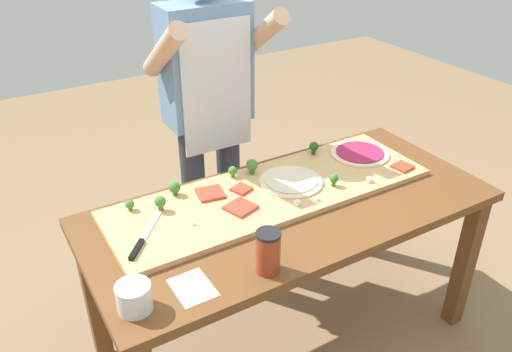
% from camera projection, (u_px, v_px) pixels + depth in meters
% --- Properties ---
extents(ground_plane, '(8.00, 8.00, 0.00)m').
position_uv_depth(ground_plane, '(286.00, 337.00, 2.48)').
color(ground_plane, '#896B4C').
extents(prep_table, '(1.67, 0.76, 0.76)m').
position_uv_depth(prep_table, '(290.00, 225.00, 2.16)').
color(prep_table, brown).
rests_on(prep_table, ground).
extents(cutting_board, '(1.39, 0.44, 0.02)m').
position_uv_depth(cutting_board, '(272.00, 192.00, 2.17)').
color(cutting_board, tan).
rests_on(cutting_board, prep_table).
extents(chefs_knife, '(0.23, 0.26, 0.02)m').
position_uv_depth(chefs_knife, '(142.00, 239.00, 1.86)').
color(chefs_knife, '#B7BABF').
rests_on(chefs_knife, cutting_board).
extents(pizza_whole_beet_magenta, '(0.27, 0.27, 0.02)m').
position_uv_depth(pizza_whole_beet_magenta, '(360.00, 153.00, 2.44)').
color(pizza_whole_beet_magenta, beige).
rests_on(pizza_whole_beet_magenta, cutting_board).
extents(pizza_whole_cheese_artichoke, '(0.27, 0.27, 0.02)m').
position_uv_depth(pizza_whole_cheese_artichoke, '(291.00, 181.00, 2.21)').
color(pizza_whole_cheese_artichoke, beige).
rests_on(pizza_whole_cheese_artichoke, cutting_board).
extents(pizza_slice_center, '(0.12, 0.12, 0.01)m').
position_uv_depth(pizza_slice_center, '(210.00, 193.00, 2.13)').
color(pizza_slice_center, '#BC3D28').
rests_on(pizza_slice_center, cutting_board).
extents(pizza_slice_far_left, '(0.09, 0.09, 0.01)m').
position_uv_depth(pizza_slice_far_left, '(241.00, 189.00, 2.16)').
color(pizza_slice_far_left, '#BC3D28').
rests_on(pizza_slice_far_left, cutting_board).
extents(pizza_slice_near_left, '(0.13, 0.13, 0.01)m').
position_uv_depth(pizza_slice_near_left, '(240.00, 207.00, 2.04)').
color(pizza_slice_near_left, '#BC3D28').
rests_on(pizza_slice_near_left, cutting_board).
extents(pizza_slice_far_right, '(0.09, 0.09, 0.01)m').
position_uv_depth(pizza_slice_far_right, '(403.00, 167.00, 2.32)').
color(pizza_slice_far_right, '#BC3D28').
rests_on(pizza_slice_far_right, cutting_board).
extents(broccoli_floret_center_right, '(0.05, 0.05, 0.06)m').
position_uv_depth(broccoli_floret_center_right, '(175.00, 188.00, 2.11)').
color(broccoli_floret_center_right, '#3F7220').
rests_on(broccoli_floret_center_right, cutting_board).
extents(broccoli_floret_front_left, '(0.04, 0.04, 0.06)m').
position_uv_depth(broccoli_floret_front_left, '(314.00, 147.00, 2.42)').
color(broccoli_floret_front_left, '#2C5915').
rests_on(broccoli_floret_front_left, cutting_board).
extents(broccoli_floret_center_left, '(0.04, 0.04, 0.05)m').
position_uv_depth(broccoli_floret_center_left, '(233.00, 171.00, 2.24)').
color(broccoli_floret_center_left, '#487A23').
rests_on(broccoli_floret_center_left, cutting_board).
extents(broccoli_floret_back_mid, '(0.04, 0.04, 0.05)m').
position_uv_depth(broccoli_floret_back_mid, '(130.00, 205.00, 2.02)').
color(broccoli_floret_back_mid, '#487A23').
rests_on(broccoli_floret_back_mid, cutting_board).
extents(broccoli_floret_front_right, '(0.04, 0.04, 0.06)m').
position_uv_depth(broccoli_floret_front_right, '(334.00, 179.00, 2.17)').
color(broccoli_floret_front_right, '#3F7220').
rests_on(broccoli_floret_front_right, cutting_board).
extents(broccoli_floret_back_right, '(0.05, 0.05, 0.07)m').
position_uv_depth(broccoli_floret_back_right, '(252.00, 165.00, 2.26)').
color(broccoli_floret_back_right, '#487A23').
rests_on(broccoli_floret_back_right, cutting_board).
extents(broccoli_floret_back_left, '(0.05, 0.05, 0.07)m').
position_uv_depth(broccoli_floret_back_left, '(160.00, 202.00, 2.01)').
color(broccoli_floret_back_left, '#487A23').
rests_on(broccoli_floret_back_left, cutting_board).
extents(cheese_crumble_a, '(0.03, 0.03, 0.02)m').
position_uv_depth(cheese_crumble_a, '(370.00, 180.00, 2.21)').
color(cheese_crumble_a, white).
rests_on(cheese_crumble_a, cutting_board).
extents(cheese_crumble_b, '(0.03, 0.03, 0.02)m').
position_uv_depth(cheese_crumble_b, '(298.00, 203.00, 2.06)').
color(cheese_crumble_b, white).
rests_on(cheese_crumble_b, cutting_board).
extents(cheese_crumble_c, '(0.02, 0.02, 0.01)m').
position_uv_depth(cheese_crumble_c, '(317.00, 199.00, 2.09)').
color(cheese_crumble_c, white).
rests_on(cheese_crumble_c, cutting_board).
extents(cheese_crumble_d, '(0.01, 0.01, 0.01)m').
position_uv_depth(cheese_crumble_d, '(194.00, 223.00, 1.94)').
color(cheese_crumble_d, white).
rests_on(cheese_crumble_d, cutting_board).
extents(flour_cup, '(0.11, 0.11, 0.09)m').
position_uv_depth(flour_cup, '(134.00, 299.00, 1.58)').
color(flour_cup, white).
rests_on(flour_cup, prep_table).
extents(sauce_jar, '(0.08, 0.08, 0.16)m').
position_uv_depth(sauce_jar, '(268.00, 252.00, 1.72)').
color(sauce_jar, '#99381E').
rests_on(sauce_jar, prep_table).
extents(recipe_note, '(0.12, 0.16, 0.00)m').
position_uv_depth(recipe_note, '(193.00, 288.00, 1.68)').
color(recipe_note, white).
rests_on(recipe_note, prep_table).
extents(cook_center, '(0.54, 0.39, 1.67)m').
position_uv_depth(cook_center, '(208.00, 101.00, 2.44)').
color(cook_center, '#333847').
rests_on(cook_center, ground).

